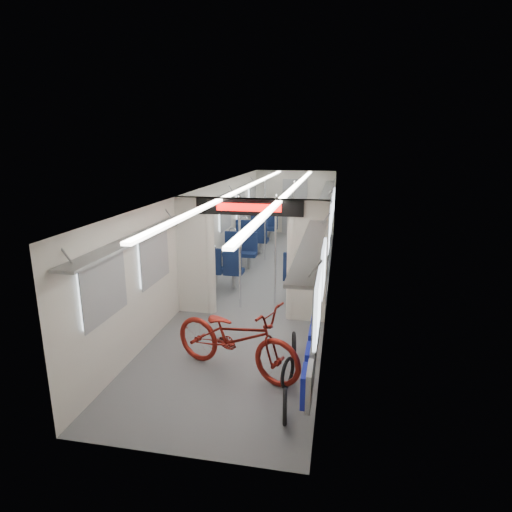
% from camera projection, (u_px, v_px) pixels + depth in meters
% --- Properties ---
extents(carriage, '(12.00, 12.02, 2.31)m').
position_uv_depth(carriage, '(266.00, 224.00, 9.70)').
color(carriage, '#515456').
rests_on(carriage, ground).
extents(bicycle, '(2.24, 1.42, 1.11)m').
position_uv_depth(bicycle, '(236.00, 337.00, 6.20)').
color(bicycle, maroon).
rests_on(bicycle, ground).
extents(flip_bench, '(0.12, 2.07, 0.48)m').
position_uv_depth(flip_bench, '(312.00, 353.00, 5.70)').
color(flip_bench, gray).
rests_on(flip_bench, carriage).
extents(bike_hoop_a, '(0.11, 0.45, 0.45)m').
position_uv_depth(bike_hoop_a, '(285.00, 408.00, 5.14)').
color(bike_hoop_a, black).
rests_on(bike_hoop_a, ground).
extents(bike_hoop_b, '(0.16, 0.44, 0.44)m').
position_uv_depth(bike_hoop_b, '(288.00, 374.00, 5.90)').
color(bike_hoop_b, black).
rests_on(bike_hoop_b, ground).
extents(bike_hoop_c, '(0.12, 0.45, 0.45)m').
position_uv_depth(bike_hoop_c, '(294.00, 347.00, 6.67)').
color(bike_hoop_c, black).
rests_on(bike_hoop_c, ground).
extents(seat_bay_near_left, '(0.89, 2.00, 1.08)m').
position_uv_depth(seat_bay_near_left, '(233.00, 257.00, 10.65)').
color(seat_bay_near_left, '#0C1839').
rests_on(seat_bay_near_left, ground).
extents(seat_bay_near_right, '(0.91, 2.07, 1.10)m').
position_uv_depth(seat_bay_near_right, '(307.00, 261.00, 10.21)').
color(seat_bay_near_right, '#0C1839').
rests_on(seat_bay_near_right, ground).
extents(seat_bay_far_left, '(0.95, 2.27, 1.16)m').
position_uv_depth(seat_bay_far_left, '(258.00, 229.00, 13.89)').
color(seat_bay_far_left, '#0C1839').
rests_on(seat_bay_far_left, ground).
extents(seat_bay_far_right, '(0.93, 2.14, 1.12)m').
position_uv_depth(seat_bay_far_right, '(316.00, 232.00, 13.49)').
color(seat_bay_far_right, '#0C1839').
rests_on(seat_bay_far_right, ground).
extents(stanchion_near_left, '(0.04, 0.04, 2.30)m').
position_uv_depth(stanchion_near_left, '(240.00, 253.00, 8.53)').
color(stanchion_near_left, silver).
rests_on(stanchion_near_left, ground).
extents(stanchion_near_right, '(0.04, 0.04, 2.30)m').
position_uv_depth(stanchion_near_right, '(275.00, 251.00, 8.74)').
color(stanchion_near_right, silver).
rests_on(stanchion_near_right, ground).
extents(stanchion_far_left, '(0.04, 0.04, 2.30)m').
position_uv_depth(stanchion_far_left, '(265.00, 221.00, 12.04)').
color(stanchion_far_left, silver).
rests_on(stanchion_far_left, ground).
extents(stanchion_far_right, '(0.04, 0.04, 2.30)m').
position_uv_depth(stanchion_far_right, '(293.00, 223.00, 11.64)').
color(stanchion_far_right, silver).
rests_on(stanchion_far_right, ground).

